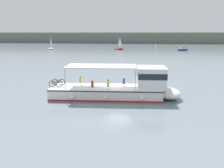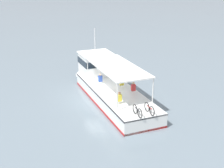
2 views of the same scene
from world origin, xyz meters
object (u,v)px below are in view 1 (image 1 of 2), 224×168
Objects in this scene: sailboat_off_bow at (119,48)px; sailboat_outer_anchorage at (51,48)px; ferry_main at (122,88)px; motorboat_near_starboard at (182,49)px.

sailboat_outer_anchorage is at bearing -171.02° from sailboat_off_bow.
ferry_main is at bearing -61.86° from sailboat_outer_anchorage.
motorboat_near_starboard is (23.32, -1.82, 0.00)m from sailboat_off_bow.
sailboat_outer_anchorage is 1.47× the size of motorboat_near_starboard.
ferry_main is 2.41× the size of sailboat_outer_anchorage.
motorboat_near_starboard is (48.94, 2.23, 0.00)m from sailboat_outer_anchorage.
sailboat_outer_anchorage is (-33.74, 63.08, -0.47)m from ferry_main.
sailboat_off_bow is 25.94m from sailboat_outer_anchorage.
ferry_main is 2.41× the size of sailboat_off_bow.
ferry_main is 67.62m from sailboat_off_bow.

